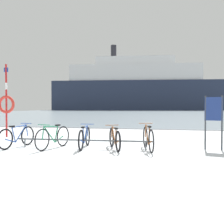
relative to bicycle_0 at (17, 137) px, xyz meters
name	(u,v)px	position (x,y,z in m)	size (l,w,h in m)	color
ground	(159,112)	(3.45, 51.60, -0.40)	(80.00, 132.00, 0.08)	silver
bike_rack	(83,140)	(2.26, 0.20, -0.09)	(4.51, 0.27, 0.31)	#4C5156
bicycle_0	(17,137)	(0.00, 0.00, 0.00)	(0.46, 1.74, 0.80)	black
bicycle_1	(53,137)	(1.28, 0.06, 0.01)	(0.54, 1.76, 0.82)	black
bicycle_2	(85,138)	(2.27, 0.32, -0.01)	(0.46, 1.73, 0.78)	black
bicycle_3	(115,139)	(3.29, 0.29, -0.01)	(0.73, 1.57, 0.76)	black
bicycle_4	(148,138)	(4.36, 0.33, 0.02)	(0.57, 1.65, 0.84)	black
info_sign	(214,114)	(6.40, 0.88, 0.80)	(0.54, 0.18, 1.73)	#33383D
rescue_post	(6,103)	(-2.12, 2.53, 1.18)	(0.81, 0.12, 3.27)	red
ferry_ship	(138,88)	(-4.74, 81.55, 7.25)	(59.78, 17.53, 22.69)	#232D47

